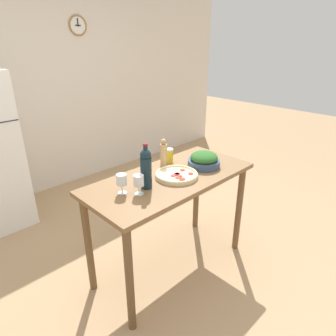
{
  "coord_description": "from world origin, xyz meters",
  "views": [
    {
      "loc": [
        -1.49,
        -1.5,
        1.87
      ],
      "look_at": [
        0.0,
        0.03,
        0.94
      ],
      "focal_mm": 32.0,
      "sensor_mm": 36.0,
      "label": 1
    }
  ],
  "objects_px": {
    "pepper_mill": "(164,153)",
    "salt_canister": "(169,155)",
    "homemade_pizza": "(177,175)",
    "wine_glass_far": "(122,181)",
    "salad_bowl": "(204,160)",
    "wine_bottle": "(146,168)",
    "wine_glass_near": "(139,182)"
  },
  "relations": [
    {
      "from": "pepper_mill",
      "to": "salt_canister",
      "type": "height_order",
      "value": "pepper_mill"
    },
    {
      "from": "pepper_mill",
      "to": "homemade_pizza",
      "type": "distance_m",
      "value": 0.26
    },
    {
      "from": "wine_glass_far",
      "to": "homemade_pizza",
      "type": "relative_size",
      "value": 0.43
    },
    {
      "from": "wine_glass_far",
      "to": "salad_bowl",
      "type": "height_order",
      "value": "wine_glass_far"
    },
    {
      "from": "salt_canister",
      "to": "wine_glass_far",
      "type": "bearing_deg",
      "value": -164.2
    },
    {
      "from": "wine_bottle",
      "to": "pepper_mill",
      "type": "xyz_separation_m",
      "value": [
        0.37,
        0.21,
        -0.04
      ]
    },
    {
      "from": "wine_glass_near",
      "to": "salad_bowl",
      "type": "height_order",
      "value": "wine_glass_near"
    },
    {
      "from": "wine_glass_far",
      "to": "wine_glass_near",
      "type": "bearing_deg",
      "value": -50.9
    },
    {
      "from": "wine_glass_far",
      "to": "pepper_mill",
      "type": "height_order",
      "value": "pepper_mill"
    },
    {
      "from": "wine_bottle",
      "to": "salad_bowl",
      "type": "relative_size",
      "value": 1.24
    },
    {
      "from": "wine_glass_far",
      "to": "homemade_pizza",
      "type": "bearing_deg",
      "value": -9.94
    },
    {
      "from": "wine_glass_far",
      "to": "salad_bowl",
      "type": "relative_size",
      "value": 0.53
    },
    {
      "from": "wine_glass_near",
      "to": "homemade_pizza",
      "type": "xyz_separation_m",
      "value": [
        0.38,
        0.01,
        -0.08
      ]
    },
    {
      "from": "wine_glass_near",
      "to": "salad_bowl",
      "type": "bearing_deg",
      "value": -0.13
    },
    {
      "from": "wine_glass_far",
      "to": "homemade_pizza",
      "type": "xyz_separation_m",
      "value": [
        0.46,
        -0.08,
        -0.08
      ]
    },
    {
      "from": "homemade_pizza",
      "to": "wine_glass_near",
      "type": "bearing_deg",
      "value": -178.23
    },
    {
      "from": "salad_bowl",
      "to": "homemade_pizza",
      "type": "height_order",
      "value": "salad_bowl"
    },
    {
      "from": "wine_glass_far",
      "to": "salt_canister",
      "type": "distance_m",
      "value": 0.66
    },
    {
      "from": "salt_canister",
      "to": "homemade_pizza",
      "type": "bearing_deg",
      "value": -124.34
    },
    {
      "from": "pepper_mill",
      "to": "salt_canister",
      "type": "relative_size",
      "value": 1.97
    },
    {
      "from": "salad_bowl",
      "to": "salt_canister",
      "type": "xyz_separation_m",
      "value": [
        -0.13,
        0.27,
        0.0
      ]
    },
    {
      "from": "salt_canister",
      "to": "wine_bottle",
      "type": "bearing_deg",
      "value": -153.01
    },
    {
      "from": "wine_glass_near",
      "to": "salt_canister",
      "type": "bearing_deg",
      "value": 25.86
    },
    {
      "from": "wine_glass_far",
      "to": "pepper_mill",
      "type": "bearing_deg",
      "value": 15.71
    },
    {
      "from": "wine_bottle",
      "to": "wine_glass_far",
      "type": "xyz_separation_m",
      "value": [
        -0.17,
        0.05,
        -0.06
      ]
    },
    {
      "from": "wine_glass_far",
      "to": "homemade_pizza",
      "type": "distance_m",
      "value": 0.47
    },
    {
      "from": "wine_glass_far",
      "to": "salad_bowl",
      "type": "distance_m",
      "value": 0.78
    },
    {
      "from": "salad_bowl",
      "to": "salt_canister",
      "type": "bearing_deg",
      "value": 116.23
    },
    {
      "from": "wine_bottle",
      "to": "homemade_pizza",
      "type": "height_order",
      "value": "wine_bottle"
    },
    {
      "from": "wine_glass_near",
      "to": "pepper_mill",
      "type": "height_order",
      "value": "pepper_mill"
    },
    {
      "from": "wine_glass_near",
      "to": "wine_glass_far",
      "type": "xyz_separation_m",
      "value": [
        -0.07,
        0.09,
        -0.0
      ]
    },
    {
      "from": "wine_bottle",
      "to": "wine_glass_far",
      "type": "relative_size",
      "value": 2.35
    }
  ]
}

